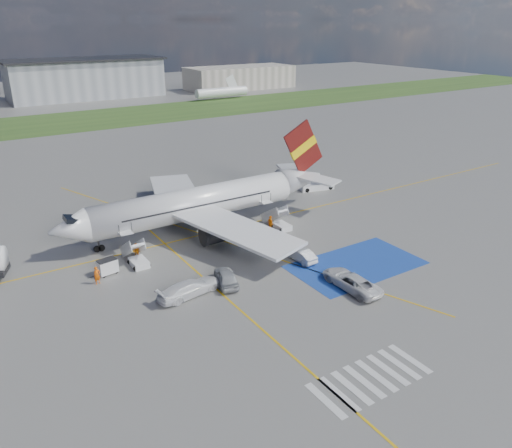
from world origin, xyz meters
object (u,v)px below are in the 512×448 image
object	(u,v)px
van_white_a	(351,279)
car_silver_a	(226,277)
airliner	(206,201)
van_white_b	(190,286)
belt_loader	(317,187)
car_silver_b	(301,255)
gpu_cart	(107,267)

from	to	relation	value
van_white_a	car_silver_a	bearing A→B (deg)	-36.75
airliner	van_white_a	size ratio (longest dim) A/B	7.12
van_white_b	car_silver_a	bearing A→B (deg)	-99.44
airliner	belt_loader	xyz separation A→B (m)	(21.13, 4.11, -2.97)
car_silver_b	van_white_b	xyz separation A→B (m)	(-13.25, -0.15, 0.30)
van_white_a	van_white_b	xyz separation A→B (m)	(-13.71, 7.23, 0.00)
van_white_a	airliner	bearing A→B (deg)	-78.19
airliner	belt_loader	world-z (taller)	airliner
van_white_b	van_white_a	bearing A→B (deg)	-126.90
car_silver_b	airliner	bearing A→B (deg)	-76.12
airliner	van_white_b	bearing A→B (deg)	-122.78
airliner	gpu_cart	world-z (taller)	airliner
car_silver_b	van_white_b	world-z (taller)	van_white_b
belt_loader	van_white_a	xyz separation A→B (m)	(-16.51, -25.47, 0.55)
belt_loader	van_white_a	distance (m)	30.36
car_silver_a	belt_loader	bearing A→B (deg)	-128.52
van_white_a	van_white_b	distance (m)	15.50
airliner	car_silver_b	distance (m)	14.83
van_white_b	airliner	bearing A→B (deg)	-41.90
airliner	van_white_a	bearing A→B (deg)	-77.80
gpu_cart	car_silver_a	xyz separation A→B (m)	(9.16, -8.43, 0.05)
gpu_cart	car_silver_a	world-z (taller)	gpu_cart
gpu_cart	car_silver_b	distance (m)	20.25
gpu_cart	car_silver_a	bearing A→B (deg)	-51.34
belt_loader	van_white_b	world-z (taller)	van_white_b
airliner	car_silver_a	bearing A→B (deg)	-110.08
car_silver_b	belt_loader	bearing A→B (deg)	-135.84
belt_loader	car_silver_b	bearing A→B (deg)	-120.44
airliner	belt_loader	bearing A→B (deg)	11.02
car_silver_a	van_white_a	world-z (taller)	van_white_a
gpu_cart	van_white_a	size ratio (longest dim) A/B	0.41
gpu_cart	car_silver_b	size ratio (longest dim) A/B	0.52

